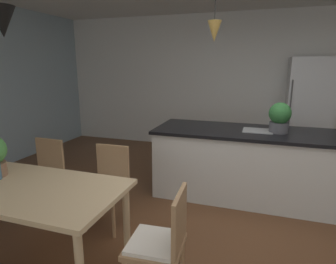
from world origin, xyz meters
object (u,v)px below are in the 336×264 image
(dining_table, at_px, (15,192))
(chair_far_right, at_px, (108,184))
(refrigerator, at_px, (308,111))
(kitchen_island, at_px, (244,163))
(chair_kitchen_end, at_px, (162,242))
(potted_plant_on_island, at_px, (280,117))
(chair_far_left, at_px, (44,174))

(dining_table, relative_size, chair_far_right, 2.16)
(dining_table, distance_m, refrigerator, 4.67)
(chair_far_right, bearing_deg, kitchen_island, 41.51)
(chair_kitchen_end, bearing_deg, potted_plant_on_island, 67.02)
(chair_far_left, bearing_deg, kitchen_island, 28.47)
(dining_table, relative_size, kitchen_island, 0.82)
(chair_far_left, height_order, chair_kitchen_end, same)
(chair_far_right, distance_m, refrigerator, 3.80)
(dining_table, bearing_deg, potted_plant_on_island, 42.61)
(chair_kitchen_end, distance_m, refrigerator, 4.06)
(kitchen_island, distance_m, potted_plant_on_island, 0.74)
(potted_plant_on_island, bearing_deg, chair_far_right, -145.55)
(dining_table, xyz_separation_m, kitchen_island, (1.76, 1.97, -0.21))
(chair_kitchen_end, distance_m, potted_plant_on_island, 2.23)
(chair_far_right, distance_m, chair_far_left, 0.84)
(chair_kitchen_end, bearing_deg, chair_far_right, 138.42)
(refrigerator, bearing_deg, chair_far_left, -136.31)
(chair_far_left, relative_size, kitchen_island, 0.38)
(chair_far_right, relative_size, kitchen_island, 0.38)
(chair_far_left, distance_m, potted_plant_on_island, 2.90)
(chair_far_left, distance_m, refrigerator, 4.36)
(chair_kitchen_end, height_order, refrigerator, refrigerator)
(potted_plant_on_island, bearing_deg, refrigerator, 72.65)
(chair_far_right, relative_size, refrigerator, 0.47)
(chair_far_right, bearing_deg, dining_table, -118.09)
(refrigerator, bearing_deg, potted_plant_on_island, -107.35)
(chair_kitchen_end, bearing_deg, refrigerator, 69.66)
(chair_far_right, bearing_deg, chair_kitchen_end, -41.58)
(dining_table, height_order, chair_kitchen_end, chair_kitchen_end)
(chair_far_left, xyz_separation_m, chair_kitchen_end, (1.73, -0.79, 0.00))
(dining_table, height_order, potted_plant_on_island, potted_plant_on_island)
(chair_far_left, height_order, potted_plant_on_island, potted_plant_on_island)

